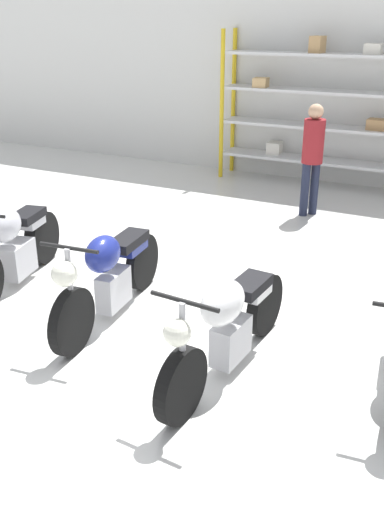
{
  "coord_description": "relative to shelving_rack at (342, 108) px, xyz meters",
  "views": [
    {
      "loc": [
        2.34,
        -4.26,
        2.9
      ],
      "look_at": [
        0.0,
        0.4,
        0.7
      ],
      "focal_mm": 40.0,
      "sensor_mm": 36.0,
      "label": 1
    }
  ],
  "objects": [
    {
      "name": "motorcycle_white",
      "position": [
        0.59,
        -6.32,
        -0.94
      ],
      "size": [
        0.57,
        2.16,
        1.02
      ],
      "rotation": [
        0.0,
        0.0,
        -1.64
      ],
      "color": "black",
      "rests_on": "ground_plane"
    },
    {
      "name": "motorcycle_blue",
      "position": [
        -0.88,
        -5.95,
        -0.92
      ],
      "size": [
        0.58,
        2.12,
        1.05
      ],
      "rotation": [
        0.0,
        0.0,
        -1.47
      ],
      "color": "black",
      "rests_on": "ground_plane"
    },
    {
      "name": "ground_plane",
      "position": [
        -0.12,
        -5.99,
        -1.42
      ],
      "size": [
        30.0,
        30.0,
        0.0
      ],
      "primitive_type": "plane",
      "color": "silver"
    },
    {
      "name": "person_browsing",
      "position": [
        0.01,
        -1.76,
        -0.41
      ],
      "size": [
        0.45,
        0.45,
        1.71
      ],
      "rotation": [
        0.0,
        0.0,
        2.49
      ],
      "color": "#1E2338",
      "rests_on": "ground_plane"
    },
    {
      "name": "back_wall",
      "position": [
        -0.12,
        0.36,
        0.38
      ],
      "size": [
        30.0,
        0.08,
        3.6
      ],
      "color": "silver",
      "rests_on": "ground_plane"
    },
    {
      "name": "motorcycle_silver",
      "position": [
        -2.31,
        -5.8,
        -0.94
      ],
      "size": [
        0.78,
        2.0,
        1.09
      ],
      "rotation": [
        0.0,
        0.0,
        -1.34
      ],
      "color": "black",
      "rests_on": "ground_plane"
    },
    {
      "name": "shelving_rack",
      "position": [
        0.0,
        0.0,
        0.0
      ],
      "size": [
        4.48,
        0.63,
        2.7
      ],
      "color": "gold",
      "rests_on": "ground_plane"
    }
  ]
}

